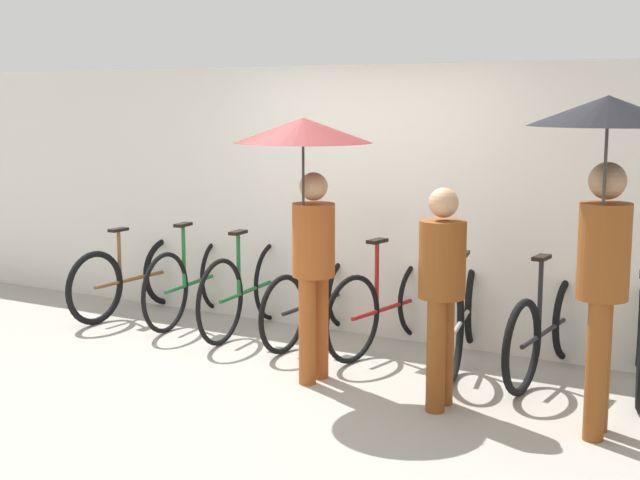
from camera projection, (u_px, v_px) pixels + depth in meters
name	position (u px, v px, depth m)	size (l,w,h in m)	color
ground_plane	(270.00, 386.00, 6.64)	(30.00, 30.00, 0.00)	#9E998E
back_wall	(373.00, 202.00, 7.94)	(12.81, 0.12, 2.42)	silver
parked_bicycle_0	(134.00, 277.00, 8.83)	(0.44, 1.71, 1.02)	black
parked_bicycle_1	(195.00, 280.00, 8.57)	(0.44, 1.74, 1.08)	black
parked_bicycle_2	(249.00, 288.00, 8.16)	(0.44, 1.76, 1.06)	black
parked_bicycle_3	(317.00, 300.00, 7.88)	(0.44, 1.71, 1.08)	black
parked_bicycle_4	(389.00, 305.00, 7.57)	(0.47, 1.74, 1.06)	black
parked_bicycle_5	(465.00, 315.00, 7.22)	(0.55, 1.81, 1.05)	black
parked_bicycle_6	(547.00, 329.00, 6.84)	(0.44, 1.78, 1.07)	black
pedestrian_leading	(307.00, 176.00, 6.45)	(1.00, 1.00, 1.99)	#9E4C1E
pedestrian_center	(442.00, 282.00, 6.04)	(0.32, 0.32, 1.53)	brown
pedestrian_trailing	(606.00, 178.00, 5.34)	(0.95, 0.95, 2.14)	brown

